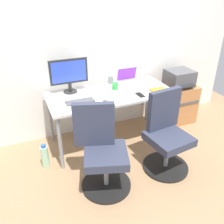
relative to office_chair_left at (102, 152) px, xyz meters
name	(u,v)px	position (x,y,z in m)	size (l,w,h in m)	color
ground_plane	(111,140)	(0.40, 0.73, -0.42)	(5.28, 5.28, 0.00)	#9E7A56
back_wall	(97,41)	(0.40, 1.18, 0.88)	(4.40, 0.04, 2.60)	white
desk	(110,97)	(0.40, 0.73, 0.24)	(1.61, 0.73, 0.73)	silver
office_chair_left	(102,152)	(0.00, 0.00, 0.00)	(0.56, 0.56, 0.94)	black
office_chair_right	(166,135)	(0.79, 0.00, 0.00)	(0.54, 0.54, 0.94)	black
side_cabinet	(176,103)	(1.58, 0.88, -0.13)	(0.52, 0.47, 0.59)	#B77542
printer	(179,78)	(1.58, 0.88, 0.29)	(0.38, 0.40, 0.24)	#515156
water_bottle_on_floor	(45,156)	(-0.53, 0.53, -0.28)	(0.09, 0.09, 0.31)	#A5D8B2
desktop_monitor	(69,73)	(-0.06, 0.96, 0.55)	(0.48, 0.18, 0.43)	#262626
open_laptop	(129,80)	(0.76, 0.93, 0.36)	(0.31, 0.28, 0.22)	silver
keyboard_by_monitor	(80,101)	(-0.04, 0.62, 0.31)	(0.34, 0.12, 0.02)	#515156
keyboard_by_laptop	(137,89)	(0.76, 0.68, 0.31)	(0.34, 0.12, 0.02)	#B7B7B7
mouse_by_monitor	(109,91)	(0.40, 0.77, 0.32)	(0.06, 0.10, 0.03)	silver
mouse_by_laptop	(106,101)	(0.24, 0.49, 0.32)	(0.06, 0.10, 0.03)	#515156
coffee_mug	(115,86)	(0.50, 0.82, 0.35)	(0.08, 0.08, 0.09)	green
pen_cup	(111,80)	(0.53, 1.04, 0.36)	(0.07, 0.07, 0.10)	slate
phone_near_monitor	(140,95)	(0.72, 0.52, 0.31)	(0.07, 0.14, 0.01)	black
notebook	(159,90)	(1.01, 0.53, 0.32)	(0.21, 0.15, 0.03)	orange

